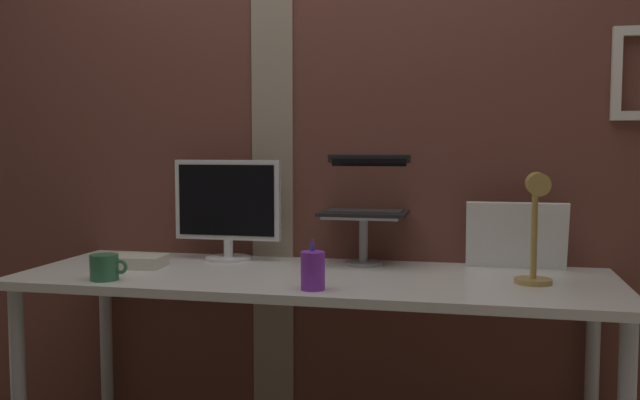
# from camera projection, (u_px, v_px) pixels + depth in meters

# --- Properties ---
(brick_wall_back) EXTENTS (3.46, 0.16, 2.51)m
(brick_wall_back) POSITION_uv_depth(u_px,v_px,m) (320.00, 131.00, 2.79)
(brick_wall_back) COLOR brown
(brick_wall_back) RESTS_ON ground_plane
(desk) EXTENTS (2.04, 0.70, 0.75)m
(desk) POSITION_uv_depth(u_px,v_px,m) (314.00, 294.00, 2.42)
(desk) COLOR white
(desk) RESTS_ON ground_plane
(monitor) EXTENTS (0.42, 0.18, 0.39)m
(monitor) POSITION_uv_depth(u_px,v_px,m) (228.00, 205.00, 2.70)
(monitor) COLOR white
(monitor) RESTS_ON desk
(laptop_stand) EXTENTS (0.28, 0.22, 0.19)m
(laptop_stand) POSITION_uv_depth(u_px,v_px,m) (364.00, 231.00, 2.60)
(laptop_stand) COLOR gray
(laptop_stand) RESTS_ON desk
(laptop) EXTENTS (0.32, 0.30, 0.22)m
(laptop) POSITION_uv_depth(u_px,v_px,m) (367.00, 197.00, 2.66)
(laptop) COLOR black
(laptop) RESTS_ON laptop_stand
(whiteboard_panel) EXTENTS (0.35, 0.08, 0.25)m
(whiteboard_panel) POSITION_uv_depth(u_px,v_px,m) (516.00, 236.00, 2.51)
(whiteboard_panel) COLOR white
(whiteboard_panel) RESTS_ON desk
(desk_lamp) EXTENTS (0.12, 0.20, 0.36)m
(desk_lamp) POSITION_uv_depth(u_px,v_px,m) (536.00, 216.00, 2.19)
(desk_lamp) COLOR tan
(desk_lamp) RESTS_ON desk
(pen_cup) EXTENTS (0.07, 0.07, 0.16)m
(pen_cup) POSITION_uv_depth(u_px,v_px,m) (313.00, 270.00, 2.16)
(pen_cup) COLOR purple
(pen_cup) RESTS_ON desk
(coffee_mug) EXTENTS (0.13, 0.09, 0.08)m
(coffee_mug) POSITION_uv_depth(u_px,v_px,m) (105.00, 267.00, 2.31)
(coffee_mug) COLOR #33724C
(coffee_mug) RESTS_ON desk
(paper_clutter_stack) EXTENTS (0.21, 0.15, 0.04)m
(paper_clutter_stack) POSITION_uv_depth(u_px,v_px,m) (136.00, 261.00, 2.56)
(paper_clutter_stack) COLOR silver
(paper_clutter_stack) RESTS_ON desk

